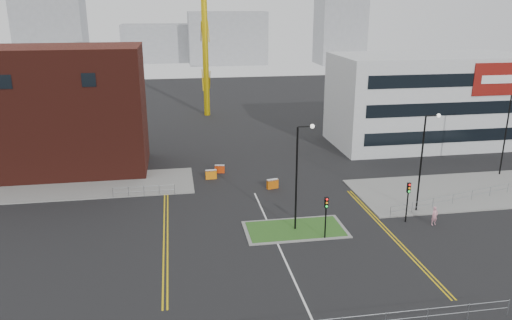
{
  "coord_description": "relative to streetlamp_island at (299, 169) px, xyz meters",
  "views": [
    {
      "loc": [
        -7.69,
        -29.54,
        18.4
      ],
      "look_at": [
        -0.63,
        12.41,
        5.0
      ],
      "focal_mm": 35.0,
      "sensor_mm": 36.0,
      "label": 1
    }
  ],
  "objects": [
    {
      "name": "barrier_left",
      "position": [
        -5.08,
        16.0,
        -4.92
      ],
      "size": [
        1.14,
        0.56,
        0.92
      ],
      "color": "red",
      "rests_on": "ground"
    },
    {
      "name": "skyline_d",
      "position": [
        -10.22,
        132.0,
        0.59
      ],
      "size": [
        30.0,
        12.0,
        12.0
      ],
      "primitive_type": "cube",
      "color": "gray",
      "rests_on": "ground"
    },
    {
      "name": "grass_island",
      "position": [
        -0.22,
        0.0,
        -5.35
      ],
      "size": [
        8.0,
        4.0,
        0.12
      ],
      "primitive_type": "cube",
      "color": "#28541C",
      "rests_on": "ground"
    },
    {
      "name": "yellow_left_b",
      "position": [
        -10.92,
        2.0,
        -5.41
      ],
      "size": [
        0.12,
        24.0,
        0.01
      ],
      "primitive_type": "cube",
      "color": "gold",
      "rests_on": "ground"
    },
    {
      "name": "skyline_b",
      "position": [
        7.78,
        122.0,
        2.59
      ],
      "size": [
        24.0,
        12.0,
        16.0
      ],
      "primitive_type": "cube",
      "color": "gray",
      "rests_on": "ground"
    },
    {
      "name": "ground",
      "position": [
        -2.22,
        -8.0,
        -5.41
      ],
      "size": [
        200.0,
        200.0,
        0.0
      ],
      "primitive_type": "plane",
      "color": "black",
      "rests_on": "ground"
    },
    {
      "name": "traffic_light_island",
      "position": [
        1.78,
        -2.02,
        -2.85
      ],
      "size": [
        0.28,
        0.33,
        3.65
      ],
      "color": "black",
      "rests_on": "ground"
    },
    {
      "name": "centre_line",
      "position": [
        -2.22,
        -6.0,
        -5.41
      ],
      "size": [
        0.15,
        30.0,
        0.01
      ],
      "primitive_type": "cube",
      "color": "silver",
      "rests_on": "ground"
    },
    {
      "name": "railing_right",
      "position": [
        18.28,
        3.5,
        -4.63
      ],
      "size": [
        19.05,
        5.05,
        1.1
      ],
      "color": "gray",
      "rests_on": "ground"
    },
    {
      "name": "traffic_light_right",
      "position": [
        9.78,
        -0.02,
        -2.85
      ],
      "size": [
        0.28,
        0.33,
        3.65
      ],
      "color": "black",
      "rests_on": "ground"
    },
    {
      "name": "pedestrian",
      "position": [
        11.92,
        -1.0,
        -4.57
      ],
      "size": [
        0.69,
        0.53,
        1.68
      ],
      "primitive_type": "imported",
      "rotation": [
        0.0,
        0.0,
        0.22
      ],
      "color": "pink",
      "rests_on": "ground"
    },
    {
      "name": "yellow_right_a",
      "position": [
        7.28,
        -2.0,
        -5.41
      ],
      "size": [
        0.12,
        20.0,
        0.01
      ],
      "primitive_type": "cube",
      "color": "gold",
      "rests_on": "ground"
    },
    {
      "name": "barrier_mid",
      "position": [
        -6.22,
        14.11,
        -4.86
      ],
      "size": [
        1.24,
        0.49,
        1.02
      ],
      "color": "orange",
      "rests_on": "ground"
    },
    {
      "name": "island_kerb",
      "position": [
        -0.22,
        0.0,
        -5.37
      ],
      "size": [
        8.6,
        4.6,
        0.08
      ],
      "primitive_type": "cube",
      "color": "slate",
      "rests_on": "ground"
    },
    {
      "name": "skyline_c",
      "position": [
        42.78,
        117.0,
        8.59
      ],
      "size": [
        14.0,
        12.0,
        28.0
      ],
      "primitive_type": "cube",
      "color": "gray",
      "rests_on": "ground"
    },
    {
      "name": "streetlamp_island",
      "position": [
        0.0,
        0.0,
        0.0
      ],
      "size": [
        1.46,
        0.36,
        9.18
      ],
      "color": "black",
      "rests_on": "ground"
    },
    {
      "name": "skyline_a",
      "position": [
        -42.22,
        112.0,
        5.59
      ],
      "size": [
        18.0,
        12.0,
        22.0
      ],
      "primitive_type": "cube",
      "color": "gray",
      "rests_on": "ground"
    },
    {
      "name": "pavement_left",
      "position": [
        -22.22,
        14.0,
        -5.35
      ],
      "size": [
        28.0,
        8.0,
        0.12
      ],
      "primitive_type": "cube",
      "color": "slate",
      "rests_on": "ground"
    },
    {
      "name": "streetlamp_right_near",
      "position": [
        12.0,
        2.0,
        0.0
      ],
      "size": [
        1.46,
        0.36,
        9.18
      ],
      "color": "black",
      "rests_on": "ground"
    },
    {
      "name": "brick_building",
      "position": [
        -25.19,
        20.0,
        1.44
      ],
      "size": [
        24.2,
        10.07,
        14.24
      ],
      "color": "#471811",
      "rests_on": "ground"
    },
    {
      "name": "barrier_right",
      "position": [
        -0.16,
        10.08,
        -4.87
      ],
      "size": [
        1.25,
        0.66,
        1.0
      ],
      "color": "#C65B0B",
      "rests_on": "ground"
    },
    {
      "name": "pavement_right",
      "position": [
        19.78,
        6.0,
        -5.35
      ],
      "size": [
        24.0,
        10.0,
        0.12
      ],
      "primitive_type": "cube",
      "color": "slate",
      "rests_on": "ground"
    },
    {
      "name": "streetlamp_right_far",
      "position": [
        26.0,
        10.0,
        0.0
      ],
      "size": [
        1.46,
        0.36,
        9.18
      ],
      "color": "black",
      "rests_on": "ground"
    },
    {
      "name": "railing_left",
      "position": [
        -13.22,
        10.0,
        -4.67
      ],
      "size": [
        6.05,
        0.05,
        1.1
      ],
      "color": "gray",
      "rests_on": "ground"
    },
    {
      "name": "office_block",
      "position": [
        23.79,
        23.97,
        0.59
      ],
      "size": [
        25.0,
        12.2,
        12.0
      ],
      "color": "silver",
      "rests_on": "ground"
    },
    {
      "name": "yellow_left_a",
      "position": [
        -11.22,
        2.0,
        -5.41
      ],
      "size": [
        0.12,
        24.0,
        0.01
      ],
      "primitive_type": "cube",
      "color": "gold",
      "rests_on": "ground"
    },
    {
      "name": "yellow_right_b",
      "position": [
        7.58,
        -2.0,
        -5.41
      ],
      "size": [
        0.12,
        20.0,
        0.01
      ],
      "primitive_type": "cube",
      "color": "gold",
      "rests_on": "ground"
    }
  ]
}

